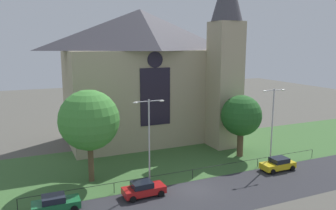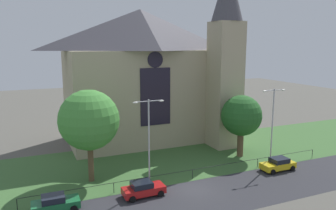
# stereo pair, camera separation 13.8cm
# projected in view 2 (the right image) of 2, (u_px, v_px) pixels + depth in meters

# --- Properties ---
(ground) EXTENTS (160.00, 160.00, 0.00)m
(ground) POSITION_uv_depth(u_px,v_px,m) (159.00, 159.00, 43.75)
(ground) COLOR #56544C
(road_asphalt) EXTENTS (120.00, 8.00, 0.01)m
(road_asphalt) POSITION_uv_depth(u_px,v_px,m) (204.00, 197.00, 32.92)
(road_asphalt) COLOR #2D2D33
(road_asphalt) RESTS_ON ground
(grass_verge) EXTENTS (120.00, 20.00, 0.01)m
(grass_verge) POSITION_uv_depth(u_px,v_px,m) (165.00, 164.00, 41.95)
(grass_verge) COLOR #3D6633
(grass_verge) RESTS_ON ground
(church_building) EXTENTS (23.20, 16.20, 26.00)m
(church_building) POSITION_uv_depth(u_px,v_px,m) (147.00, 75.00, 50.89)
(church_building) COLOR tan
(church_building) RESTS_ON ground
(iron_railing) EXTENTS (35.94, 0.07, 1.13)m
(iron_railing) POSITION_uv_depth(u_px,v_px,m) (192.00, 171.00, 37.19)
(iron_railing) COLOR black
(iron_railing) RESTS_ON ground
(tree_left_near) EXTENTS (6.53, 6.53, 10.17)m
(tree_left_near) POSITION_uv_depth(u_px,v_px,m) (89.00, 120.00, 35.67)
(tree_left_near) COLOR brown
(tree_left_near) RESTS_ON ground
(tree_right_near) EXTENTS (5.40, 5.40, 8.30)m
(tree_right_near) POSITION_uv_depth(u_px,v_px,m) (241.00, 116.00, 44.04)
(tree_right_near) COLOR brown
(tree_right_near) RESTS_ON ground
(streetlamp_near) EXTENTS (3.37, 0.26, 9.43)m
(streetlamp_near) POSITION_uv_depth(u_px,v_px,m) (149.00, 133.00, 34.20)
(streetlamp_near) COLOR #B2B2B7
(streetlamp_near) RESTS_ON ground
(streetlamp_far) EXTENTS (3.37, 0.26, 9.67)m
(streetlamp_far) POSITION_uv_depth(u_px,v_px,m) (273.00, 118.00, 40.42)
(streetlamp_far) COLOR #B2B2B7
(streetlamp_far) RESTS_ON ground
(parked_car_green) EXTENTS (4.23, 2.07, 1.51)m
(parked_car_green) POSITION_uv_depth(u_px,v_px,m) (55.00, 203.00, 30.12)
(parked_car_green) COLOR #196033
(parked_car_green) RESTS_ON ground
(parked_car_red) EXTENTS (4.24, 2.10, 1.51)m
(parked_car_red) POSITION_uv_depth(u_px,v_px,m) (143.00, 189.00, 33.10)
(parked_car_red) COLOR #B21919
(parked_car_red) RESTS_ON ground
(parked_car_yellow) EXTENTS (4.20, 2.03, 1.51)m
(parked_car_yellow) POSITION_uv_depth(u_px,v_px,m) (278.00, 164.00, 39.88)
(parked_car_yellow) COLOR gold
(parked_car_yellow) RESTS_ON ground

